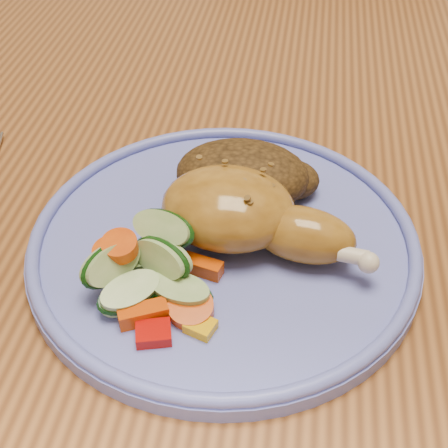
% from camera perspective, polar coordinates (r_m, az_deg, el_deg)
% --- Properties ---
extents(dining_table, '(0.90, 1.40, 0.75)m').
position_cam_1_polar(dining_table, '(0.61, 7.89, -1.70)').
color(dining_table, brown).
rests_on(dining_table, ground).
extents(chair_far, '(0.42, 0.42, 0.91)m').
position_cam_1_polar(chair_far, '(1.22, 8.28, 12.50)').
color(chair_far, '#4C2D16').
rests_on(chair_far, ground).
extents(plate, '(0.29, 0.29, 0.01)m').
position_cam_1_polar(plate, '(0.47, -0.00, -1.91)').
color(plate, '#5F69C3').
rests_on(plate, dining_table).
extents(plate_rim, '(0.29, 0.29, 0.01)m').
position_cam_1_polar(plate_rim, '(0.46, -0.00, -0.92)').
color(plate_rim, '#5F69C3').
rests_on(plate_rim, plate).
extents(chicken_leg, '(0.16, 0.09, 0.05)m').
position_cam_1_polar(chicken_leg, '(0.45, 2.03, 0.89)').
color(chicken_leg, '#A26E21').
rests_on(chicken_leg, plate).
extents(rice_pilaf, '(0.11, 0.08, 0.05)m').
position_cam_1_polar(rice_pilaf, '(0.50, 1.96, 4.39)').
color(rice_pilaf, '#422B10').
rests_on(rice_pilaf, plate).
extents(vegetable_pile, '(0.10, 0.11, 0.05)m').
position_cam_1_polar(vegetable_pile, '(0.43, -6.95, -4.16)').
color(vegetable_pile, '#A50A05').
rests_on(vegetable_pile, plate).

